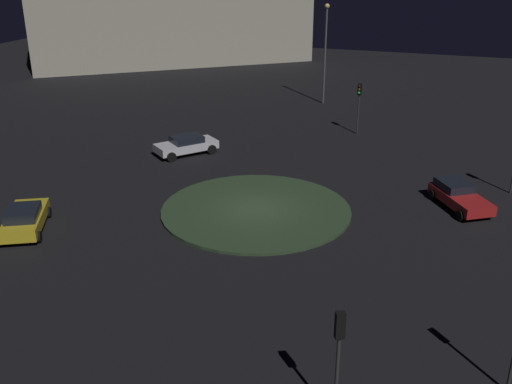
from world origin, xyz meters
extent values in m
plane|color=black|center=(0.00, 0.00, 0.00)|extent=(119.10, 119.10, 0.00)
cylinder|color=#2D4228|center=(0.00, 0.00, 0.08)|extent=(10.96, 10.96, 0.16)
cube|color=gold|center=(10.81, 6.49, 0.62)|extent=(3.66, 4.67, 0.65)
cube|color=black|center=(10.64, 6.80, 1.19)|extent=(2.40, 2.59, 0.49)
cylinder|color=black|center=(12.35, 5.55, 0.30)|extent=(0.48, 0.63, 0.60)
cylinder|color=black|center=(10.75, 4.68, 0.30)|extent=(0.48, 0.63, 0.60)
cylinder|color=black|center=(10.87, 8.29, 0.30)|extent=(0.48, 0.63, 0.60)
cylinder|color=black|center=(9.27, 7.42, 0.30)|extent=(0.48, 0.63, 0.60)
cube|color=white|center=(8.19, -7.89, 0.64)|extent=(4.27, 4.65, 0.58)
cube|color=black|center=(8.14, -7.95, 1.16)|extent=(2.63, 2.71, 0.46)
cylinder|color=black|center=(7.90, -9.73, 0.35)|extent=(0.61, 0.68, 0.70)
cylinder|color=black|center=(6.46, -8.56, 0.35)|extent=(0.61, 0.68, 0.70)
cylinder|color=black|center=(9.93, -7.22, 0.35)|extent=(0.61, 0.68, 0.70)
cylinder|color=black|center=(8.49, -6.05, 0.35)|extent=(0.61, 0.68, 0.70)
cube|color=red|center=(-11.10, -4.31, 0.60)|extent=(3.89, 4.60, 0.59)
cube|color=black|center=(-10.64, -5.01, 1.13)|extent=(2.47, 2.58, 0.48)
cylinder|color=black|center=(-12.72, -3.52, 0.31)|extent=(0.52, 0.64, 0.62)
cylinder|color=black|center=(-11.17, -2.51, 0.31)|extent=(0.52, 0.64, 0.62)
cylinder|color=black|center=(-11.03, -6.10, 0.31)|extent=(0.52, 0.64, 0.62)
cylinder|color=black|center=(-9.48, -5.09, 0.31)|extent=(0.52, 0.64, 0.62)
cylinder|color=#2D2D2D|center=(-2.69, -17.24, 1.61)|extent=(0.12, 0.12, 3.23)
cube|color=black|center=(-2.69, -17.24, 3.68)|extent=(0.33, 0.26, 0.90)
sphere|color=#3F0C0C|center=(-2.67, -17.10, 3.95)|extent=(0.20, 0.20, 0.20)
sphere|color=#4C380F|center=(-2.67, -17.10, 3.68)|extent=(0.20, 0.20, 0.20)
sphere|color=#1EE53F|center=(-2.67, -17.10, 3.41)|extent=(0.20, 0.20, 0.20)
cylinder|color=#2D2D2D|center=(-7.81, 14.61, 1.58)|extent=(0.12, 0.12, 3.17)
cube|color=black|center=(-7.81, 14.61, 3.62)|extent=(0.37, 0.34, 0.90)
sphere|color=#3F0C0C|center=(-7.74, 14.49, 3.89)|extent=(0.20, 0.20, 0.20)
sphere|color=yellow|center=(-7.74, 14.49, 3.62)|extent=(0.20, 0.20, 0.20)
sphere|color=#0F3819|center=(-7.74, 14.49, 3.35)|extent=(0.20, 0.20, 0.20)
cylinder|color=#4C4C51|center=(2.31, -26.36, 4.48)|extent=(0.18, 0.18, 8.97)
sphere|color=#F9D166|center=(2.31, -26.36, 9.11)|extent=(0.46, 0.46, 0.46)
cube|color=#B7B299|center=(26.59, -42.26, 4.48)|extent=(34.95, 30.90, 8.96)
camera|label=1|loc=(-10.37, 29.56, 14.13)|focal=41.69mm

